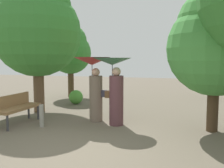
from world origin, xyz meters
TOP-DOWN VIEW (x-y plane):
  - ground_plane at (0.00, 0.00)m, footprint 40.00×40.00m
  - person_left at (-0.41, 2.41)m, footprint 1.09×1.09m
  - person_right at (0.29, 2.16)m, footprint 1.08×1.08m
  - park_bench at (-2.39, 1.45)m, footprint 0.53×1.51m
  - tree_near_left at (-2.72, 3.12)m, footprint 3.00×3.00m
  - tree_mid_left at (-3.15, 6.55)m, footprint 1.99×1.99m
  - tree_far_back at (2.86, 2.25)m, footprint 2.38×2.38m
  - bush_path_right at (-2.11, 4.84)m, footprint 0.57×0.57m
  - path_marker_post at (-1.54, 1.37)m, footprint 0.12×0.12m

SIDE VIEW (x-z plane):
  - ground_plane at x=0.00m, z-range 0.00..0.00m
  - bush_path_right at x=-2.11m, z-range 0.00..0.57m
  - path_marker_post at x=-1.54m, z-range 0.00..0.61m
  - park_bench at x=-2.39m, z-range 0.10..0.93m
  - person_right at x=0.29m, z-range 0.32..2.19m
  - person_left at x=-0.41m, z-range 0.37..2.26m
  - tree_far_back at x=2.86m, z-range 0.48..4.10m
  - tree_mid_left at x=-3.15m, z-range 0.55..4.03m
  - tree_near_left at x=-2.72m, z-range 0.63..5.29m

